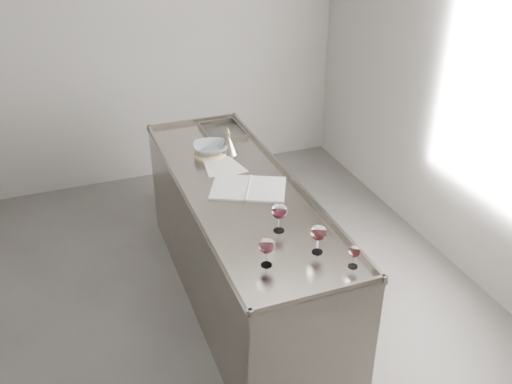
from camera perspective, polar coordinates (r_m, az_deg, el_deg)
name	(u,v)px	position (r m, az deg, el deg)	size (l,w,h in m)	color
room_shell	(172,155)	(3.20, -8.44, 3.70)	(4.54, 5.04, 2.84)	#4A4845
counter	(241,245)	(4.03, -1.53, -5.35)	(0.77, 2.42, 0.97)	gray
wine_glass_left	(267,246)	(2.99, 1.07, -5.44)	(0.09, 0.09, 0.17)	white
wine_glass_middle	(279,212)	(3.27, 2.35, -1.99)	(0.09, 0.09, 0.18)	white
wine_glass_right	(319,233)	(3.11, 6.27, -4.12)	(0.09, 0.09, 0.17)	white
wine_glass_small	(354,252)	(3.04, 9.80, -5.94)	(0.06, 0.06, 0.13)	white
notebook	(248,188)	(3.76, -0.76, 0.39)	(0.58, 0.51, 0.02)	white
loose_paper_top	(219,167)	(4.05, -3.71, 2.49)	(0.19, 0.27, 0.00)	white
loose_paper_under	(226,167)	(4.05, -3.06, 2.55)	(0.21, 0.30, 0.00)	silver
trivet	(211,153)	(4.25, -4.57, 3.92)	(0.25, 0.25, 0.02)	beige
ceramic_bowl	(210,148)	(4.23, -4.59, 4.42)	(0.25, 0.25, 0.06)	#89989F
wine_funnel	(228,145)	(4.23, -2.79, 4.69)	(0.14, 0.14, 0.21)	#ACA39A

